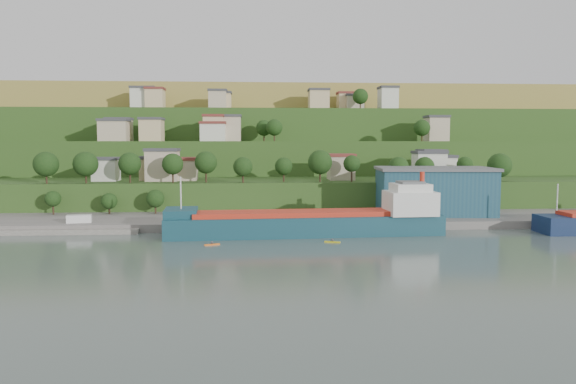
{
  "coord_description": "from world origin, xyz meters",
  "views": [
    {
      "loc": [
        -8.41,
        -119.62,
        21.67
      ],
      "look_at": [
        0.54,
        15.0,
        9.66
      ],
      "focal_mm": 35.0,
      "sensor_mm": 36.0,
      "label": 1
    }
  ],
  "objects": [
    {
      "name": "hillside",
      "position": [
        -0.02,
        168.71,
        0.08
      ],
      "size": [
        360.0,
        211.4,
        96.0
      ],
      "color": "#284719",
      "rests_on": "ground"
    },
    {
      "name": "quay",
      "position": [
        20.0,
        28.0,
        0.0
      ],
      "size": [
        220.0,
        26.0,
        4.0
      ],
      "primitive_type": "cube",
      "color": "slate",
      "rests_on": "ground"
    },
    {
      "name": "pebble_beach",
      "position": [
        -55.0,
        22.0,
        0.0
      ],
      "size": [
        40.0,
        18.0,
        2.4
      ],
      "primitive_type": "cube",
      "color": "slate",
      "rests_on": "ground"
    },
    {
      "name": "kayak_yellow",
      "position": [
        9.15,
        -0.55,
        0.25
      ],
      "size": [
        3.45,
        1.71,
        0.86
      ],
      "rotation": [
        0.0,
        0.0,
        -0.34
      ],
      "color": "gold",
      "rests_on": "ground"
    },
    {
      "name": "kayak_orange",
      "position": [
        -16.67,
        -1.87,
        0.24
      ],
      "size": [
        3.31,
        1.69,
        0.83
      ],
      "rotation": [
        0.0,
        0.0,
        0.35
      ],
      "color": "orange",
      "rests_on": "ground"
    },
    {
      "name": "dinghy",
      "position": [
        -43.53,
        19.89,
        1.57
      ],
      "size": [
        3.94,
        2.19,
        0.74
      ],
      "primitive_type": "cube",
      "rotation": [
        0.0,
        0.0,
        -0.22
      ],
      "color": "silver",
      "rests_on": "pebble_beach"
    },
    {
      "name": "warehouse",
      "position": [
        41.95,
        31.0,
        8.43
      ],
      "size": [
        32.62,
        21.77,
        12.8
      ],
      "rotation": [
        0.0,
        0.0,
        -0.09
      ],
      "color": "navy",
      "rests_on": "quay"
    },
    {
      "name": "cargo_ship_near",
      "position": [
        6.27,
        9.54,
        2.65
      ],
      "size": [
        65.07,
        13.78,
        16.6
      ],
      "rotation": [
        0.0,
        0.0,
        0.06
      ],
      "color": "#133F4A",
      "rests_on": "ground"
    },
    {
      "name": "ground",
      "position": [
        0.0,
        0.0,
        0.0
      ],
      "size": [
        500.0,
        500.0,
        0.0
      ],
      "primitive_type": "plane",
      "color": "#43514D",
      "rests_on": "ground"
    },
    {
      "name": "caravan",
      "position": [
        -50.49,
        19.75,
        2.55
      ],
      "size": [
        6.14,
        3.44,
        2.71
      ],
      "primitive_type": "cube",
      "rotation": [
        0.0,
        0.0,
        0.18
      ],
      "color": "silver",
      "rests_on": "pebble_beach"
    }
  ]
}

